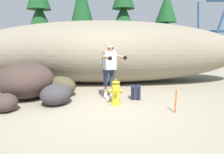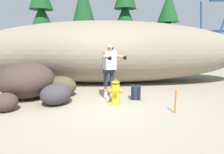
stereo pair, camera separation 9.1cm
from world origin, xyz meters
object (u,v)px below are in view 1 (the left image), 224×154
at_px(boulder_small, 60,86).
at_px(survey_stake, 176,101).
at_px(fire_hydrant, 116,93).
at_px(utility_worker, 110,65).
at_px(spare_backpack, 136,93).
at_px(boulder_outlier, 5,103).
at_px(boulder_large, 26,80).
at_px(boulder_mid, 56,94).

height_order(boulder_small, survey_stake, boulder_small).
distance_m(fire_hydrant, utility_worker, 0.90).
height_order(spare_backpack, boulder_outlier, boulder_outlier).
distance_m(utility_worker, boulder_outlier, 3.02).
relative_size(boulder_small, boulder_outlier, 1.77).
distance_m(boulder_large, boulder_small, 1.07).
bearing_deg(survey_stake, boulder_small, 152.67).
distance_m(boulder_outlier, survey_stake, 4.40).
bearing_deg(survey_stake, utility_worker, 143.53).
xyz_separation_m(boulder_outlier, survey_stake, (4.39, -0.24, 0.06)).
height_order(utility_worker, survey_stake, utility_worker).
bearing_deg(boulder_outlier, boulder_small, 52.91).
relative_size(spare_backpack, boulder_outlier, 0.76).
distance_m(boulder_mid, boulder_small, 0.90).
bearing_deg(fire_hydrant, utility_worker, 108.27).
height_order(spare_backpack, survey_stake, survey_stake).
bearing_deg(fire_hydrant, boulder_large, 164.56).
distance_m(boulder_small, survey_stake, 3.70).
bearing_deg(boulder_outlier, survey_stake, -3.17).
relative_size(fire_hydrant, survey_stake, 1.25).
distance_m(utility_worker, spare_backpack, 1.19).
distance_m(fire_hydrant, boulder_outlier, 2.94).
height_order(boulder_large, boulder_small, boulder_large).
bearing_deg(fire_hydrant, boulder_outlier, -170.52).
relative_size(spare_backpack, boulder_small, 0.43).
relative_size(utility_worker, boulder_large, 0.97).
distance_m(spare_backpack, boulder_small, 2.51).
xyz_separation_m(utility_worker, spare_backpack, (0.82, -0.03, -0.86)).
bearing_deg(survey_stake, boulder_large, 160.75).
relative_size(utility_worker, boulder_outlier, 2.76).
bearing_deg(boulder_outlier, boulder_mid, 25.24).
xyz_separation_m(fire_hydrant, boulder_mid, (-1.72, 0.07, -0.04)).
xyz_separation_m(spare_backpack, boulder_mid, (-2.38, -0.40, 0.08)).
xyz_separation_m(spare_backpack, survey_stake, (0.83, -1.20, 0.08)).
bearing_deg(boulder_outlier, spare_backpack, 15.00).
xyz_separation_m(boulder_large, boulder_small, (1.03, 0.19, -0.24)).
height_order(boulder_mid, boulder_small, boulder_small).
bearing_deg(boulder_mid, boulder_outlier, -154.76).
xyz_separation_m(boulder_mid, boulder_outlier, (-1.18, -0.56, -0.06)).
relative_size(boulder_mid, survey_stake, 1.62).
relative_size(boulder_large, survey_stake, 2.92).
height_order(fire_hydrant, boulder_mid, fire_hydrant).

